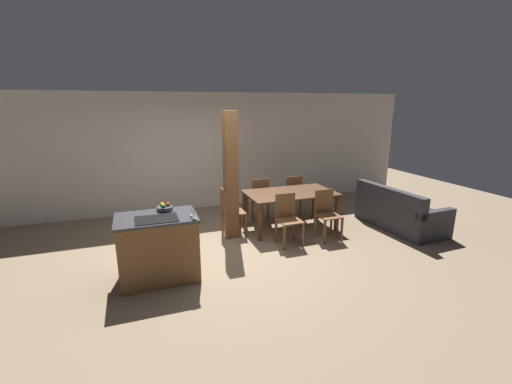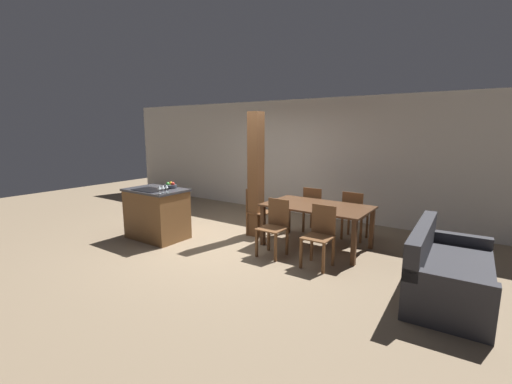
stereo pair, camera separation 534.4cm
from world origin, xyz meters
name	(u,v)px [view 1 (the left image)]	position (x,y,z in m)	size (l,w,h in m)	color
ground_plane	(227,252)	(0.00, 0.00, 0.00)	(16.00, 16.00, 0.00)	#847056
wall_back	(195,152)	(0.00, 2.73, 1.35)	(11.20, 0.08, 2.70)	silver
kitchen_island	(158,247)	(-1.14, -0.53, 0.47)	(1.10, 0.75, 0.94)	brown
fruit_bowl	(165,207)	(-1.00, -0.30, 0.98)	(0.23, 0.23, 0.11)	#383D47
wine_glass_near	(194,212)	(-0.66, -0.84, 1.04)	(0.06, 0.06, 0.14)	silver
wine_glass_middle	(193,210)	(-0.66, -0.76, 1.04)	(0.06, 0.06, 0.14)	silver
wine_glass_far	(192,208)	(-0.66, -0.68, 1.04)	(0.06, 0.06, 0.14)	silver
dining_table	(290,197)	(1.51, 0.72, 0.65)	(1.76, 1.03, 0.74)	#51331E
dining_chair_near_left	(288,218)	(1.12, -0.02, 0.48)	(0.40, 0.40, 0.91)	brown
dining_chair_near_right	(327,213)	(1.91, -0.02, 0.48)	(0.40, 0.40, 0.91)	brown
dining_chair_far_left	(259,197)	(1.12, 1.46, 0.48)	(0.40, 0.40, 0.91)	brown
dining_chair_far_right	(292,194)	(1.91, 1.46, 0.48)	(0.40, 0.40, 0.91)	brown
dining_chair_head_end	(230,211)	(0.26, 0.72, 0.48)	(0.40, 0.40, 0.91)	brown
couch	(399,214)	(3.59, -0.03, 0.29)	(0.93, 1.80, 0.85)	#2D2D33
timber_post	(231,176)	(0.28, 0.66, 1.17)	(0.23, 0.23, 2.33)	brown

